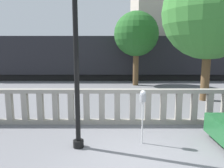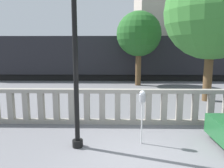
{
  "view_description": "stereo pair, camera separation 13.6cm",
  "coord_description": "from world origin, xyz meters",
  "px_view_note": "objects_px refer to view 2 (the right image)",
  "views": [
    {
      "loc": [
        -0.74,
        -5.04,
        2.71
      ],
      "look_at": [
        -0.77,
        3.58,
        1.3
      ],
      "focal_mm": 35.0,
      "sensor_mm": 36.0,
      "label": 1
    },
    {
      "loc": [
        -0.6,
        -5.04,
        2.71
      ],
      "look_at": [
        -0.77,
        3.58,
        1.3
      ],
      "focal_mm": 35.0,
      "sensor_mm": 36.0,
      "label": 2
    }
  ],
  "objects_px": {
    "train_near": "(149,57)",
    "tree_left": "(212,12)",
    "parking_meter": "(142,101)",
    "tree_right": "(139,34)",
    "lamppost": "(74,20)",
    "train_far": "(68,54)"
  },
  "relations": [
    {
      "from": "train_near",
      "to": "tree_left",
      "type": "relative_size",
      "value": 4.23
    },
    {
      "from": "parking_meter",
      "to": "tree_right",
      "type": "xyz_separation_m",
      "value": [
        0.89,
        10.11,
        2.44
      ]
    },
    {
      "from": "lamppost",
      "to": "parking_meter",
      "type": "relative_size",
      "value": 3.67
    },
    {
      "from": "tree_right",
      "to": "tree_left",
      "type": "bearing_deg",
      "value": -57.11
    },
    {
      "from": "lamppost",
      "to": "train_far",
      "type": "relative_size",
      "value": 0.22
    },
    {
      "from": "train_far",
      "to": "tree_right",
      "type": "xyz_separation_m",
      "value": [
        8.68,
        -15.88,
        1.8
      ]
    },
    {
      "from": "train_far",
      "to": "tree_left",
      "type": "bearing_deg",
      "value": -60.31
    },
    {
      "from": "lamppost",
      "to": "train_far",
      "type": "height_order",
      "value": "lamppost"
    },
    {
      "from": "train_far",
      "to": "tree_right",
      "type": "bearing_deg",
      "value": -61.32
    },
    {
      "from": "lamppost",
      "to": "parking_meter",
      "type": "distance_m",
      "value": 2.81
    },
    {
      "from": "parking_meter",
      "to": "tree_left",
      "type": "bearing_deg",
      "value": 53.02
    },
    {
      "from": "parking_meter",
      "to": "train_far",
      "type": "distance_m",
      "value": 27.14
    },
    {
      "from": "tree_right",
      "to": "parking_meter",
      "type": "bearing_deg",
      "value": -95.02
    },
    {
      "from": "train_near",
      "to": "tree_right",
      "type": "distance_m",
      "value": 4.03
    },
    {
      "from": "tree_left",
      "to": "tree_right",
      "type": "bearing_deg",
      "value": 122.89
    },
    {
      "from": "tree_right",
      "to": "lamppost",
      "type": "bearing_deg",
      "value": -104.5
    },
    {
      "from": "train_near",
      "to": "train_far",
      "type": "xyz_separation_m",
      "value": [
        -9.95,
        12.48,
        -0.03
      ]
    },
    {
      "from": "train_far",
      "to": "lamppost",
      "type": "bearing_deg",
      "value": -77.11
    },
    {
      "from": "lamppost",
      "to": "tree_right",
      "type": "height_order",
      "value": "lamppost"
    },
    {
      "from": "parking_meter",
      "to": "train_near",
      "type": "height_order",
      "value": "train_near"
    },
    {
      "from": "tree_left",
      "to": "train_near",
      "type": "bearing_deg",
      "value": 102.65
    },
    {
      "from": "train_near",
      "to": "lamppost",
      "type": "bearing_deg",
      "value": -106.01
    }
  ]
}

